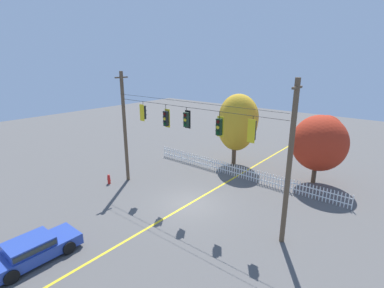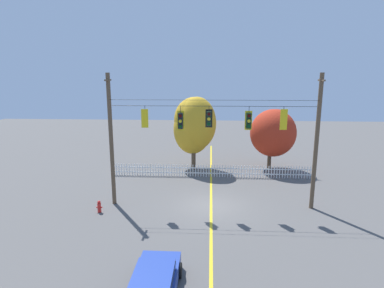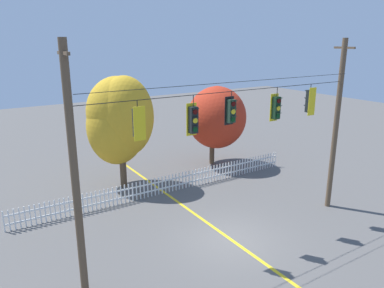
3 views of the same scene
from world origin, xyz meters
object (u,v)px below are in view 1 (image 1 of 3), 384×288
Objects in this scene: autumn_maple_mid at (321,142)px; fire_hydrant at (109,179)px; traffic_signal_southbound_primary at (219,127)px; parked_car at (32,249)px; autumn_maple_near_fence at (238,121)px; traffic_signal_northbound_primary at (186,120)px; traffic_signal_eastbound_side at (166,118)px; traffic_signal_westbound_side at (143,112)px; traffic_signal_northbound_secondary at (252,131)px.

fire_hydrant is (-12.46, -10.19, -3.01)m from autumn_maple_mid.
parked_car is (-4.42, -9.04, -5.02)m from traffic_signal_southbound_primary.
autumn_maple_near_fence is at bearing 61.48° from fire_hydrant.
traffic_signal_southbound_primary is 11.25m from parked_car.
traffic_signal_northbound_primary is at bearing 77.64° from parked_car.
traffic_signal_southbound_primary is at bearing 63.95° from parked_car.
traffic_signal_eastbound_side reaches higher than fire_hydrant.
parked_car is at bearing -91.37° from traffic_signal_eastbound_side.
fire_hydrant is (-5.42, -9.97, -3.68)m from autumn_maple_near_fence.
traffic_signal_southbound_primary is 9.45m from autumn_maple_near_fence.
parked_car is (2.00, -9.02, -5.13)m from traffic_signal_westbound_side.
traffic_signal_westbound_side reaches higher than autumn_maple_mid.
traffic_signal_eastbound_side is 1.15× the size of traffic_signal_northbound_primary.
parked_car is (-0.66, -17.57, -3.45)m from autumn_maple_near_fence.
traffic_signal_southbound_primary is 0.23× the size of autumn_maple_near_fence.
traffic_signal_northbound_secondary is 0.22× the size of autumn_maple_near_fence.
traffic_signal_northbound_secondary is 1.85× the size of fire_hydrant.
traffic_signal_eastbound_side is 7.34m from fire_hydrant.
parked_car is 8.96m from fire_hydrant.
traffic_signal_northbound_primary is at bearing -81.21° from autumn_maple_near_fence.
traffic_signal_eastbound_side is 4.20m from traffic_signal_southbound_primary.
traffic_signal_westbound_side is 0.92× the size of traffic_signal_southbound_primary.
traffic_signal_westbound_side and traffic_signal_southbound_primary have the same top height.
autumn_maple_near_fence is (-3.76, 8.52, -1.57)m from traffic_signal_southbound_primary.
traffic_signal_northbound_secondary is at bearing -0.24° from traffic_signal_northbound_primary.
traffic_signal_southbound_primary is 1.94× the size of fire_hydrant.
autumn_maple_near_fence reaches higher than traffic_signal_southbound_primary.
traffic_signal_northbound_primary and traffic_signal_southbound_primary have the same top height.
autumn_maple_near_fence reaches higher than parked_car.
fire_hydrant is (-6.74, -1.45, -5.36)m from traffic_signal_northbound_primary.
traffic_signal_northbound_primary is 1.76× the size of fire_hydrant.
traffic_signal_eastbound_side reaches higher than parked_car.
autumn_maple_near_fence reaches higher than fire_hydrant.
fire_hydrant is (-11.27, -1.43, -5.36)m from traffic_signal_northbound_secondary.
traffic_signal_eastbound_side reaches higher than autumn_maple_mid.
traffic_signal_eastbound_side is 6.29m from traffic_signal_northbound_secondary.
traffic_signal_westbound_side reaches higher than fire_hydrant.
traffic_signal_westbound_side is 0.88× the size of traffic_signal_eastbound_side.
traffic_signal_westbound_side reaches higher than parked_car.
traffic_signal_southbound_primary is at bearing 0.17° from traffic_signal_westbound_side.
traffic_signal_southbound_primary is (2.44, 0.00, -0.11)m from traffic_signal_northbound_primary.
traffic_signal_northbound_primary reaches higher than autumn_maple_mid.
traffic_signal_eastbound_side and traffic_signal_northbound_secondary have the same top height.
traffic_signal_northbound_primary is (3.98, 0.02, -0.00)m from traffic_signal_westbound_side.
autumn_maple_near_fence is at bearing 113.78° from traffic_signal_southbound_primary.
traffic_signal_northbound_primary is at bearing 12.13° from fire_hydrant.
traffic_signal_southbound_primary is 0.27× the size of autumn_maple_mid.
traffic_signal_eastbound_side is 0.37× the size of parked_car.
parked_car is at bearing -125.81° from traffic_signal_northbound_secondary.
traffic_signal_northbound_secondary is at bearing 7.23° from fire_hydrant.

